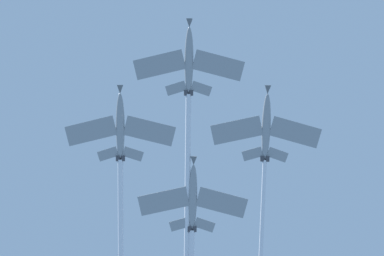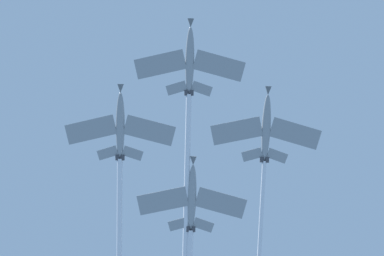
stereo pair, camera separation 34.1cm
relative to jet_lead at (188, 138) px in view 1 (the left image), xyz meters
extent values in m
ellipsoid|color=gray|center=(-9.51, -10.12, 2.09)|extent=(9.43, 9.89, 3.10)
cone|color=#595E60|center=(-14.04, -14.96, 3.07)|extent=(2.08, 2.10, 1.42)
ellipsoid|color=black|center=(-10.87, -11.58, 2.99)|extent=(2.72, 2.80, 1.30)
cube|color=gray|center=(-5.11, -13.19, 1.87)|extent=(9.61, 7.52, 0.73)
cube|color=#595E60|center=(-1.91, -15.76, 1.95)|extent=(1.49, 1.91, 0.38)
cube|color=gray|center=(-12.84, -5.93, 1.87)|extent=(7.89, 9.51, 0.73)
cube|color=#595E60|center=(-15.61, -2.90, 1.95)|extent=(1.89, 1.56, 0.38)
cube|color=gray|center=(-4.46, -8.08, 1.36)|extent=(4.03, 3.16, 0.42)
cube|color=gray|center=(-7.78, -4.96, 1.36)|extent=(3.32, 4.02, 0.42)
cube|color=#595E60|center=(-6.12, -6.51, 2.77)|extent=(2.04, 2.15, 3.12)
cylinder|color=#38383D|center=(-5.26, -6.26, 1.14)|extent=(1.34, 1.35, 0.94)
cylinder|color=#38383D|center=(-5.92, -5.64, 1.14)|extent=(1.34, 1.35, 0.94)
cylinder|color=white|center=(9.76, 10.39, -2.18)|extent=(31.26, 33.21, 7.59)
ellipsoid|color=gray|center=(8.66, -11.33, -0.08)|extent=(9.27, 10.05, 2.86)
cone|color=#595E60|center=(4.22, -16.27, 0.76)|extent=(2.05, 2.09, 1.39)
ellipsoid|color=black|center=(7.32, -12.82, 0.78)|extent=(2.68, 2.82, 1.24)
cube|color=gray|center=(13.13, -14.29, -0.28)|extent=(9.64, 7.40, 0.65)
cube|color=#595E60|center=(16.38, -16.80, -0.20)|extent=(1.46, 1.92, 0.35)
cube|color=gray|center=(5.25, -7.20, -0.28)|extent=(8.02, 9.47, 0.65)
cube|color=#595E60|center=(2.41, -4.23, -0.20)|extent=(1.88, 1.59, 0.35)
cube|color=gray|center=(13.68, -9.17, -0.71)|extent=(4.02, 3.11, 0.38)
cube|color=gray|center=(10.29, -6.12, -0.71)|extent=(3.36, 4.02, 0.38)
cube|color=#595E60|center=(11.97, -7.66, 0.70)|extent=(1.96, 2.15, 3.08)
cylinder|color=#38383D|center=(12.84, -7.36, -0.91)|extent=(1.33, 1.35, 0.92)
cylinder|color=#38383D|center=(12.17, -6.76, -0.91)|extent=(1.33, 1.35, 0.92)
ellipsoid|color=gray|center=(-10.35, 6.94, 0.21)|extent=(9.50, 9.83, 3.04)
cone|color=#595E60|center=(-14.94, 2.14, 1.16)|extent=(2.08, 2.10, 1.41)
ellipsoid|color=black|center=(-11.73, 5.50, 1.10)|extent=(2.73, 2.79, 1.29)
cube|color=gray|center=(-5.98, 3.83, 0.00)|extent=(9.60, 7.58, 0.71)
cube|color=#595E60|center=(-2.80, 1.23, 0.08)|extent=(1.50, 1.91, 0.37)
cube|color=gray|center=(-13.64, 11.16, 0.00)|extent=(7.84, 9.53, 0.71)
cube|color=#595E60|center=(-16.39, 14.22, 0.08)|extent=(1.89, 1.55, 0.37)
cube|color=gray|center=(-5.28, 8.94, -0.49)|extent=(4.03, 3.19, 0.41)
cube|color=gray|center=(-8.57, 12.09, -0.49)|extent=(3.29, 4.03, 0.41)
cube|color=#595E60|center=(-6.93, 10.51, 0.92)|extent=(2.05, 2.13, 3.11)
cylinder|color=#38383D|center=(-6.06, 10.76, -0.70)|extent=(1.34, 1.35, 0.93)
cylinder|color=#38383D|center=(-6.71, 11.39, -0.70)|extent=(1.34, 1.35, 0.93)
ellipsoid|color=gray|center=(7.96, 7.05, -1.84)|extent=(9.33, 9.98, 3.13)
cone|color=#595E60|center=(3.49, 2.16, -0.84)|extent=(2.07, 2.11, 1.42)
ellipsoid|color=black|center=(6.62, 5.58, -0.93)|extent=(2.70, 2.82, 1.31)
cube|color=gray|center=(12.40, 4.04, -2.05)|extent=(9.62, 7.45, 0.73)
cube|color=#595E60|center=(15.63, 1.50, -1.98)|extent=(1.47, 1.91, 0.39)
cube|color=gray|center=(4.58, 11.20, -2.05)|extent=(7.96, 9.49, 0.73)
cube|color=#595E60|center=(1.77, 14.20, -1.98)|extent=(1.89, 1.58, 0.39)
cube|color=gray|center=(12.98, 9.15, -2.58)|extent=(4.02, 3.13, 0.43)
cube|color=gray|center=(9.62, 12.23, -2.58)|extent=(3.34, 4.02, 0.43)
cube|color=#595E60|center=(11.31, 10.70, -1.17)|extent=(2.02, 2.18, 3.13)
cylinder|color=#38383D|center=(12.16, 10.96, -2.80)|extent=(1.34, 1.36, 0.94)
cylinder|color=#38383D|center=(11.50, 11.57, -2.80)|extent=(1.34, 1.36, 0.94)
camera|label=1|loc=(-19.67, -21.50, -123.67)|focal=65.69mm
camera|label=2|loc=(-19.92, -21.26, -123.67)|focal=65.69mm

